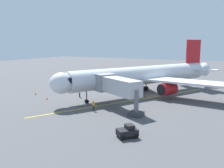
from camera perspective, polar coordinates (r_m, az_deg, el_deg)
ground_plane at (r=51.21m, az=9.31°, el=-2.65°), size 220.00×220.00×0.00m
apron_lead_in_line at (r=46.36m, az=4.86°, el=-3.84°), size 19.70×35.05×0.01m
airplane at (r=51.33m, az=7.72°, el=1.96°), size 31.04×36.82×11.50m
jet_bridge at (r=40.32m, az=0.68°, el=-0.39°), size 10.86×7.60×5.40m
ground_crew_marshaller at (r=39.17m, az=-4.38°, el=-5.02°), size 0.45×0.35×1.71m
ground_crew_wing_walker at (r=49.17m, az=-7.62°, el=-2.06°), size 0.47×0.41×1.71m
box_truck_near_nose at (r=72.19m, az=2.00°, el=2.15°), size 2.84×4.90×2.62m
tug_portside at (r=68.27m, az=8.17°, el=1.04°), size 1.97×2.56×1.50m
tug_starboard_side at (r=28.57m, az=3.66°, el=-11.03°), size 2.67×2.70×1.50m
safety_cone_nose_left at (r=53.50m, az=-17.44°, el=-2.14°), size 0.32×0.32×0.55m
safety_cone_nose_right at (r=48.57m, az=-14.99°, el=-3.19°), size 0.32×0.32×0.55m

